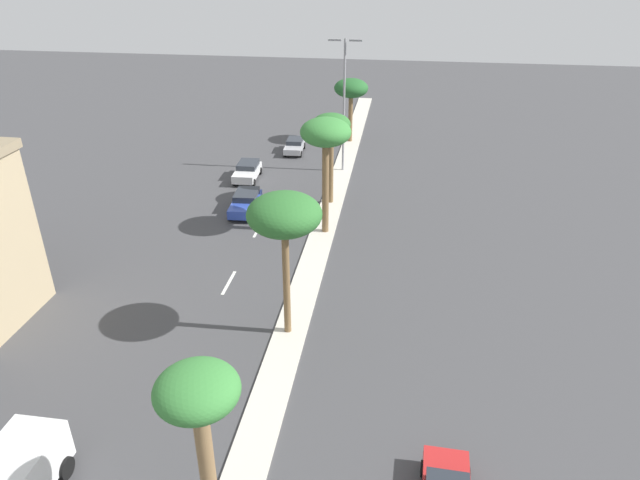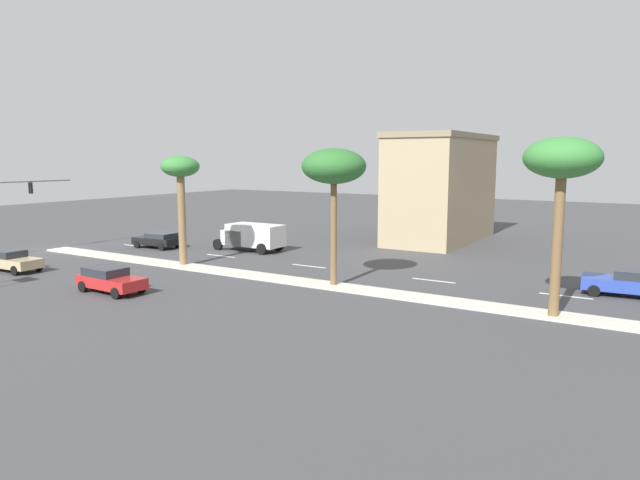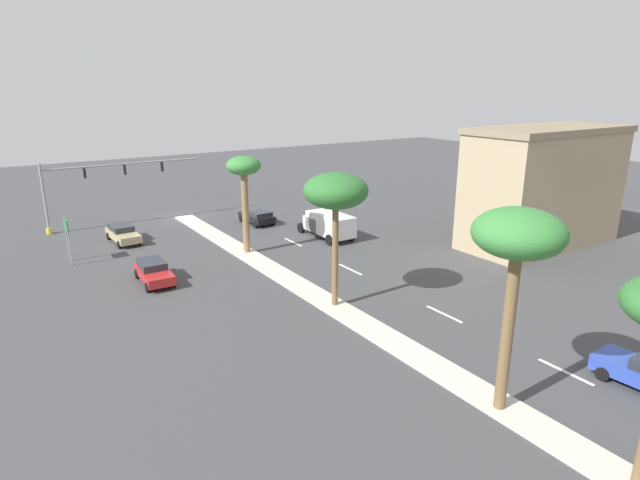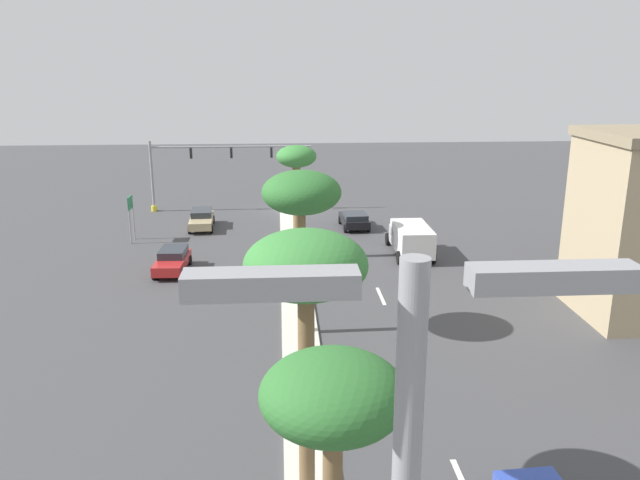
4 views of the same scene
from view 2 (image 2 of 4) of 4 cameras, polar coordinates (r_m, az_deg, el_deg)
The scene contains 16 objects.
ground_plane at distance 32.29m, azimuth 8.27°, elevation -5.57°, with size 160.00×160.00×0.00m, color #424244.
median_curb at distance 30.00m, azimuth 24.33°, elevation -7.16°, with size 1.80×80.81×0.12m, color beige.
lane_stripe_front at distance 52.69m, azimuth -17.87°, elevation -0.55°, with size 0.20×2.80×0.01m, color silver.
lane_stripe_mid at distance 45.70m, azimuth -9.81°, elevation -1.56°, with size 0.20×2.80×0.01m, color silver.
lane_stripe_inboard at distance 40.79m, azimuth -1.10°, elevation -2.60°, with size 0.20×2.80×0.01m, color silver.
lane_stripe_right at distance 36.70m, azimuth 11.20°, elevation -3.97°, with size 0.20×2.80×0.01m, color silver.
lane_stripe_far at distance 34.85m, azimuth 23.18°, elevation -5.13°, with size 0.20×2.80×0.01m, color silver.
commercial_building at distance 53.99m, azimuth 11.97°, elevation 5.09°, with size 14.25×6.38×9.76m.
palm_tree_rear at distance 41.37m, azimuth -13.68°, elevation 6.32°, with size 2.66×2.66×7.64m.
palm_tree_left at distance 33.58m, azimuth 1.38°, elevation 7.15°, with size 3.77×3.77×8.05m.
palm_tree_front at distance 29.01m, azimuth 22.88°, elevation 7.03°, with size 3.50×3.50×8.46m.
sedan_black_right at distance 50.80m, azimuth -15.76°, elevation 0.04°, with size 2.27×4.12×1.31m.
sedan_blue_leading at distance 36.11m, azimuth 28.40°, elevation -3.72°, with size 2.27×4.68×1.49m.
sedan_red_trailing at distance 34.91m, azimuth -20.12°, elevation -3.68°, with size 2.03×4.30×1.42m.
sedan_tan_outboard at distance 44.29m, azimuth -28.39°, elevation -1.74°, with size 2.11×4.67×1.41m.
box_truck at distance 47.73m, azimuth -6.84°, elevation 0.41°, with size 2.54×5.87×2.21m.
Camera 2 is at (28.84, 43.80, 7.60)m, focal length 32.26 mm.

